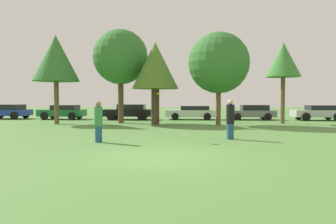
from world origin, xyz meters
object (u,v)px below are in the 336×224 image
object	(u,v)px
frisbee	(160,93)
parked_car_silver	(318,112)
tree_4	(283,61)
person_thrower	(98,122)
tree_1	(121,57)
tree_2	(155,66)
tree_3	(219,63)
tree_0	(56,59)
parked_car_grey	(252,112)
parked_car_green	(63,112)
parked_car_black	(129,111)
parked_car_blue	(8,111)
parked_car_white	(192,112)
person_catcher	(230,119)

from	to	relation	value
frisbee	parked_car_silver	world-z (taller)	frisbee
tree_4	parked_car_silver	distance (m)	6.78
frisbee	tree_4	size ratio (longest dim) A/B	0.05
person_thrower	tree_1	bearing A→B (deg)	83.95
tree_2	tree_3	size ratio (longest dim) A/B	0.90
tree_0	tree_1	distance (m)	4.55
frisbee	tree_1	xyz separation A→B (m)	(-3.61, 9.48, 2.87)
person_thrower	parked_car_grey	xyz separation A→B (m)	(9.46, 14.42, -0.18)
parked_car_green	person_thrower	bearing A→B (deg)	117.65
tree_1	parked_car_black	world-z (taller)	tree_1
tree_0	parked_car_blue	bearing A→B (deg)	140.74
frisbee	parked_car_green	size ratio (longest dim) A/B	0.07
tree_2	parked_car_green	bearing A→B (deg)	148.27
tree_4	parked_car_black	size ratio (longest dim) A/B	1.39
tree_0	tree_1	bearing A→B (deg)	16.12
parked_car_white	parked_car_grey	distance (m)	5.18
parked_car_silver	parked_car_white	bearing A→B (deg)	-2.01
frisbee	parked_car_grey	xyz separation A→B (m)	(7.01, 13.60, -1.35)
person_catcher	parked_car_white	size ratio (longest dim) A/B	0.40
person_thrower	frisbee	bearing A→B (deg)	6.11
tree_3	parked_car_grey	xyz separation A→B (m)	(3.54, 5.61, -3.58)
parked_car_black	tree_4	bearing A→B (deg)	163.20
tree_4	parked_car_silver	bearing A→B (deg)	41.26
person_thrower	tree_3	xyz separation A→B (m)	(5.92, 8.81, 3.40)
tree_1	parked_car_black	bearing A→B (deg)	90.83
parked_car_white	parked_car_grey	xyz separation A→B (m)	(5.18, -0.06, 0.03)
person_thrower	frisbee	world-z (taller)	frisbee
frisbee	tree_4	xyz separation A→B (m)	(8.29, 9.43, 2.55)
frisbee	person_thrower	bearing A→B (deg)	-161.45
person_catcher	tree_2	size ratio (longest dim) A/B	0.31
frisbee	parked_car_grey	bearing A→B (deg)	62.74
person_thrower	person_catcher	size ratio (longest dim) A/B	0.95
parked_car_blue	person_catcher	bearing A→B (deg)	144.22
frisbee	parked_car_blue	distance (m)	20.32
parked_car_blue	parked_car_silver	bearing A→B (deg)	179.52
tree_1	person_thrower	bearing A→B (deg)	-83.61
person_thrower	tree_0	world-z (taller)	tree_0
person_thrower	parked_car_white	bearing A→B (deg)	61.08
frisbee	parked_car_black	xyz separation A→B (m)	(-3.66, 13.28, -1.31)
parked_car_silver	tree_1	bearing A→B (deg)	13.73
tree_3	parked_car_silver	xyz separation A→B (m)	(9.00, 5.10, -3.56)
tree_3	parked_car_grey	distance (m)	7.54
person_catcher	frisbee	distance (m)	3.32
tree_1	parked_car_green	bearing A→B (deg)	146.50
frisbee	tree_2	size ratio (longest dim) A/B	0.05
tree_3	person_catcher	bearing A→B (deg)	-92.83
tree_2	frisbee	bearing A→B (deg)	-83.66
frisbee	person_catcher	bearing A→B (deg)	7.38
tree_2	parked_car_white	world-z (taller)	tree_2
person_catcher	parked_car_grey	size ratio (longest dim) A/B	0.43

